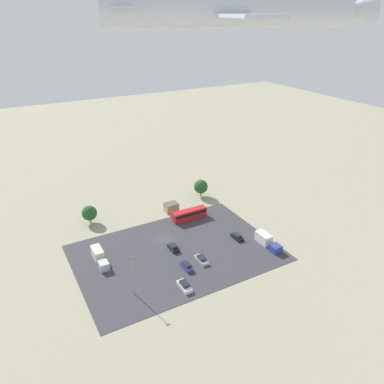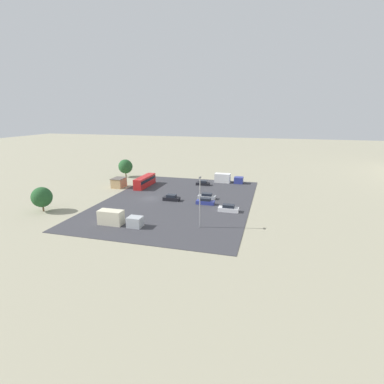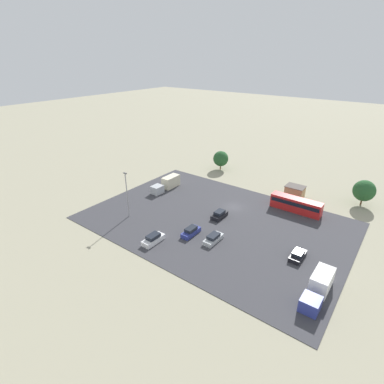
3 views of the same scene
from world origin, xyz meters
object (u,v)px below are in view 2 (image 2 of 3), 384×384
(parked_car_1, at_px, (228,209))
(parked_car_2, at_px, (171,198))
(shed_building, at_px, (119,183))
(parked_truck_1, at_px, (118,219))
(bus, at_px, (145,181))
(parked_car_0, at_px, (203,183))
(parked_car_3, at_px, (205,202))
(parked_truck_0, at_px, (227,179))
(parked_car_4, at_px, (207,196))

(parked_car_1, distance_m, parked_car_2, 16.26)
(shed_building, height_order, parked_truck_1, parked_truck_1)
(bus, distance_m, parked_truck_1, 32.37)
(parked_car_0, bearing_deg, parked_car_3, -164.93)
(parked_car_0, bearing_deg, parked_car_1, -153.63)
(parked_truck_0, bearing_deg, parked_car_1, 9.62)
(parked_car_1, bearing_deg, shed_building, -111.60)
(parked_truck_1, bearing_deg, bus, -165.59)
(shed_building, relative_size, parked_truck_1, 0.49)
(parked_car_0, distance_m, parked_car_1, 26.09)
(parked_car_1, relative_size, parked_car_2, 1.10)
(parked_car_0, distance_m, parked_car_2, 18.93)
(parked_car_0, distance_m, parked_car_4, 15.22)
(shed_building, distance_m, parked_car_2, 22.16)
(parked_car_3, bearing_deg, parked_truck_1, 142.96)
(parked_truck_1, bearing_deg, parked_car_3, 142.96)
(parked_car_0, relative_size, parked_truck_0, 0.46)
(parked_car_3, bearing_deg, parked_car_2, 84.85)
(parked_car_4, bearing_deg, parked_car_2, 115.27)
(shed_building, relative_size, parked_car_2, 1.06)
(bus, distance_m, parked_truck_0, 26.24)
(parked_car_3, bearing_deg, shed_building, 71.00)
(bus, height_order, parked_car_3, bus)
(parked_truck_1, bearing_deg, parked_car_4, 150.39)
(parked_car_2, height_order, parked_car_4, parked_car_2)
(parked_car_0, bearing_deg, parked_car_4, -162.75)
(parked_car_0, height_order, parked_truck_0, parked_truck_0)
(shed_building, xyz_separation_m, parked_car_2, (9.25, 20.12, -0.71))
(shed_building, bearing_deg, parked_truck_0, 115.36)
(parked_car_2, bearing_deg, parked_car_0, -11.98)
(shed_building, bearing_deg, parked_car_1, 68.40)
(parked_car_0, xyz_separation_m, parked_truck_0, (-5.33, 6.72, 0.73))
(parked_car_3, height_order, parked_car_4, parked_car_3)
(parked_car_2, height_order, parked_truck_1, parked_truck_1)
(bus, xyz_separation_m, parked_car_4, (8.13, 21.25, -1.07))
(parked_car_3, bearing_deg, parked_car_1, -122.30)
(parked_car_0, distance_m, parked_truck_1, 38.74)
(shed_building, bearing_deg, bus, 111.37)
(parked_car_0, relative_size, parked_car_4, 0.90)
(parked_car_1, relative_size, parked_car_4, 1.01)
(bus, distance_m, parked_car_0, 17.96)
(shed_building, height_order, parked_truck_0, parked_truck_0)
(parked_truck_0, distance_m, parked_truck_1, 45.75)
(parked_car_3, xyz_separation_m, parked_truck_0, (-24.67, 1.52, 0.66))
(shed_building, xyz_separation_m, parked_truck_0, (-14.59, 30.78, -0.05))
(bus, xyz_separation_m, parked_truck_1, (31.35, 8.06, -0.34))
(bus, bearing_deg, parked_car_3, -30.52)
(parked_car_0, xyz_separation_m, parked_truck_1, (37.75, -8.69, 0.75))
(parked_car_1, bearing_deg, parked_car_3, -122.30)
(parked_truck_0, bearing_deg, parked_truck_1, -19.68)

